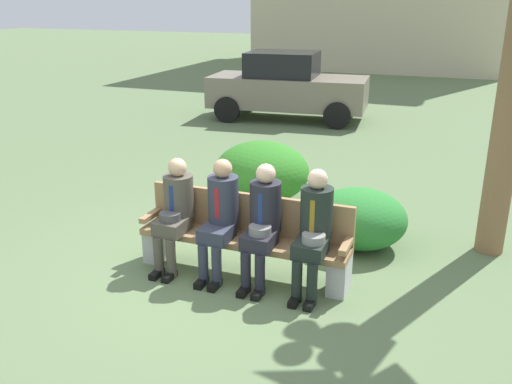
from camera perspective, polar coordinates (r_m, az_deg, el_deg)
The scene contains 9 objects.
ground_plane at distance 6.37m, azimuth -3.90°, elevation -8.35°, with size 80.00×80.00×0.00m, color #5C734B.
park_bench at distance 6.21m, azimuth -1.13°, elevation -4.56°, with size 2.39×0.44×0.90m.
seated_man_leftmost at distance 6.32m, azimuth -8.33°, elevation -1.69°, with size 0.34×0.72×1.27m.
seated_man_centerleft at distance 6.08m, azimuth -3.70°, elevation -2.11°, with size 0.34×0.72×1.32m.
seated_man_centerright at distance 5.90m, azimuth 0.68°, elevation -2.81°, with size 0.34×0.72×1.32m.
seated_man_rightmost at distance 5.74m, azimuth 5.97°, elevation -3.54°, with size 0.34×0.72×1.32m.
shrub_near_bench at distance 8.44m, azimuth 0.61°, elevation 2.14°, with size 1.45×1.33×0.91m, color #307C24.
shrub_mid_lawn at distance 7.00m, azimuth 10.58°, elevation -2.67°, with size 1.18×1.08×0.74m, color #2A7A30.
parked_car_near at distance 14.18m, azimuth 3.18°, elevation 10.81°, with size 4.03×2.01×1.68m.
Camera 1 is at (2.42, -5.09, 2.97)m, focal length 38.88 mm.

